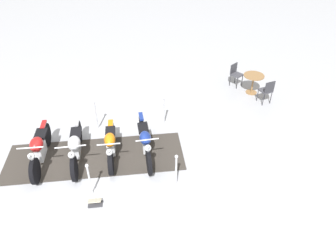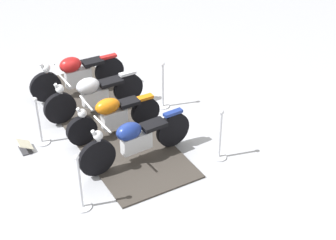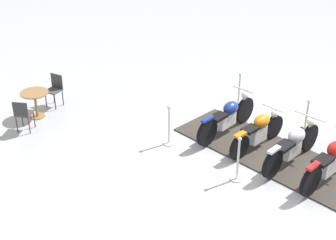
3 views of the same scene
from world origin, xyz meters
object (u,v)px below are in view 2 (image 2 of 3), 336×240
at_px(stanchion_left_rear, 220,142).
at_px(stanchion_right_rear, 81,191).
at_px(info_placard, 25,147).
at_px(motorcycle_maroon, 76,73).
at_px(motorcycle_chrome, 93,93).
at_px(stanchion_right_mid, 40,129).
at_px(stanchion_left_mid, 163,91).
at_px(motorcycle_navy, 134,139).
at_px(motorcycle_copper, 113,115).

height_order(stanchion_left_rear, stanchion_right_rear, stanchion_right_rear).
bearing_deg(info_placard, stanchion_left_rear, -123.54).
relative_size(motorcycle_maroon, motorcycle_chrome, 1.00).
bearing_deg(stanchion_right_mid, stanchion_left_mid, -160.23).
height_order(motorcycle_maroon, motorcycle_chrome, motorcycle_maroon).
height_order(stanchion_right_mid, stanchion_left_rear, stanchion_left_rear).
bearing_deg(motorcycle_navy, motorcycle_copper, -93.93).
bearing_deg(stanchion_left_rear, info_placard, -13.77).
xyz_separation_m(motorcycle_navy, stanchion_left_rear, (-1.60, 0.18, -0.15)).
relative_size(motorcycle_copper, stanchion_left_mid, 1.76).
bearing_deg(motorcycle_navy, stanchion_right_rear, 24.02).
bearing_deg(stanchion_left_mid, motorcycle_maroon, -26.00).
distance_m(motorcycle_maroon, stanchion_right_rear, 3.92).
bearing_deg(stanchion_right_mid, motorcycle_copper, 179.94).
bearing_deg(info_placard, stanchion_right_mid, -75.31).
bearing_deg(info_placard, motorcycle_copper, -102.97).
relative_size(motorcycle_maroon, stanchion_right_mid, 2.07).
bearing_deg(motorcycle_navy, stanchion_left_mid, -137.77).
relative_size(stanchion_right_mid, stanchion_left_rear, 0.98).
bearing_deg(motorcycle_copper, motorcycle_navy, 89.55).
relative_size(motorcycle_maroon, stanchion_left_rear, 2.02).
distance_m(motorcycle_copper, info_placard, 1.82).
xyz_separation_m(motorcycle_maroon, info_placard, (1.09, 2.06, -0.47)).
bearing_deg(stanchion_right_mid, info_placard, 34.46).
height_order(motorcycle_maroon, stanchion_right_rear, stanchion_right_rear).
relative_size(motorcycle_copper, stanchion_right_mid, 1.86).
bearing_deg(motorcycle_copper, motorcycle_maroon, -89.94).
bearing_deg(stanchion_right_rear, motorcycle_navy, -132.64).
bearing_deg(motorcycle_maroon, stanchion_left_rear, 111.91).
bearing_deg(stanchion_right_mid, stanchion_left_rear, 161.73).
bearing_deg(stanchion_right_mid, motorcycle_maroon, -112.85).
distance_m(motorcycle_chrome, motorcycle_navy, 1.97).
relative_size(motorcycle_copper, info_placard, 4.80).
relative_size(motorcycle_maroon, motorcycle_navy, 0.98).
xyz_separation_m(motorcycle_maroon, motorcycle_navy, (-1.00, 2.79, -0.03)).
height_order(stanchion_left_rear, stanchion_left_mid, stanchion_left_mid).
distance_m(stanchion_left_rear, info_placard, 3.81).
bearing_deg(motorcycle_navy, stanchion_right_mid, -51.01).
height_order(motorcycle_navy, info_placard, motorcycle_navy).
bearing_deg(motorcycle_maroon, motorcycle_navy, 90.48).
bearing_deg(info_placard, motorcycle_maroon, -47.59).
height_order(motorcycle_navy, stanchion_right_rear, stanchion_right_rear).
bearing_deg(motorcycle_copper, stanchion_left_rear, 130.08).
relative_size(motorcycle_maroon, stanchion_right_rear, 1.97).
bearing_deg(motorcycle_navy, motorcycle_maroon, -93.59).
xyz_separation_m(motorcycle_copper, stanchion_left_mid, (-1.18, -0.95, -0.09)).
xyz_separation_m(motorcycle_maroon, stanchion_right_rear, (0.04, 3.91, -0.18)).
bearing_deg(stanchion_left_mid, motorcycle_chrome, 0.89).
xyz_separation_m(motorcycle_chrome, motorcycle_navy, (-0.67, 1.86, -0.00)).
bearing_deg(motorcycle_chrome, stanchion_left_rear, 116.43).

